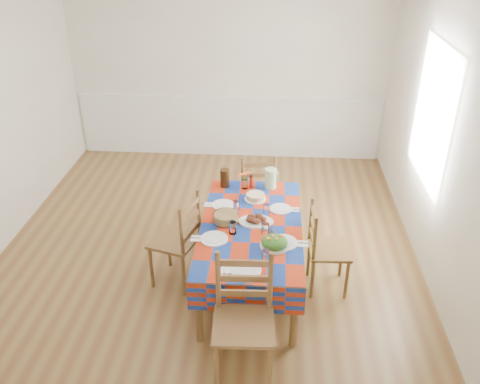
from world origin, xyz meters
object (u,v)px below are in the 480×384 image
Objects in this scene: dining_table at (251,231)px; chair_far at (257,190)px; green_pitcher at (271,178)px; chair_right at (325,249)px; chair_left at (179,241)px; tea_pitcher at (225,178)px; meat_platter at (256,220)px; chair_near at (244,321)px.

chair_far reaches higher than dining_table.
chair_right is (0.54, -0.75, -0.35)m from green_pitcher.
chair_right is at bearing 113.08° from chair_far.
chair_left is (-0.86, -0.76, -0.32)m from green_pitcher.
dining_table is at bearing 107.89° from chair_left.
dining_table is at bearing -66.54° from tea_pitcher.
meat_platter is 1.68× the size of tea_pitcher.
green_pitcher is (0.13, 0.71, 0.08)m from meat_platter.
chair_far is (0.01, 2.21, -0.06)m from chair_near.
chair_far is at bearing 113.57° from green_pitcher.
meat_platter is 0.72m from chair_right.
green_pitcher reaches higher than meat_platter.
chair_right is at bearing -4.10° from meat_platter.
green_pitcher is 0.52m from chair_far.
meat_platter is (0.04, 0.05, 0.10)m from dining_table.
dining_table is 1.90× the size of chair_far.
chair_near is 1.14× the size of chair_far.
chair_left is at bearing -175.47° from meat_platter.
meat_platter is 0.36× the size of chair_far.
green_pitcher is 0.24× the size of chair_right.
dining_table is 0.12m from meat_platter.
meat_platter is 1.10m from chair_far.
meat_platter is at bearing 111.36° from chair_left.
chair_far is at bearing 87.38° from chair_near.
chair_near reaches higher than chair_left.
tea_pitcher is 0.59m from chair_far.
chair_near reaches higher than meat_platter.
chair_near is (-0.17, -1.86, -0.28)m from green_pitcher.
dining_table is 5.32× the size of meat_platter.
meat_platter is at bearing 83.08° from chair_right.
dining_table is 0.83m from tea_pitcher.
dining_table is 1.12m from chair_far.
chair_near is at bearing -92.01° from meat_platter.
green_pitcher reaches higher than dining_table.
green_pitcher is 0.23× the size of chair_far.
tea_pitcher reaches higher than meat_platter.
chair_near is at bearing -95.10° from green_pitcher.
chair_right is (1.40, 0.01, -0.03)m from chair_left.
dining_table is 8.16× the size of green_pitcher.
green_pitcher is at bearing 77.72° from dining_table.
chair_right is (0.70, -0.00, -0.17)m from dining_table.
chair_right is at bearing 107.28° from chair_left.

